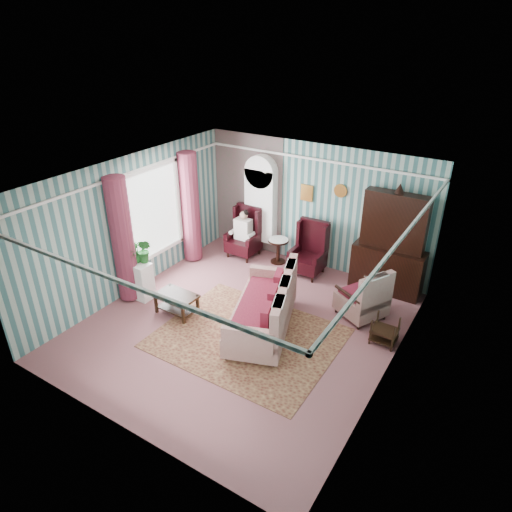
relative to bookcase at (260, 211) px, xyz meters
The scene contains 17 objects.
floor 3.34m from the bookcase, 64.58° to the right, with size 6.00×6.00×0.00m, color #8F5357.
room_shell 2.90m from the bookcase, 74.62° to the right, with size 5.53×6.02×2.91m.
bookcase is the anchor object (origin of this frame).
dresser_hutch 3.25m from the bookcase, ahead, with size 1.50×0.56×2.36m, color black.
wingback_left 0.68m from the bookcase, 122.66° to the right, with size 0.76×0.80×1.25m, color black.
wingback_right 1.63m from the bookcase, 14.57° to the right, with size 0.76×0.80×1.25m, color black.
seated_woman 0.70m from the bookcase, 122.66° to the right, with size 0.44×0.40×1.18m, color silver, non-canonical shape.
round_side_table 1.07m from the bookcase, 20.27° to the right, with size 0.50×0.50×0.60m, color black.
nest_table 4.37m from the bookcase, 26.92° to the right, with size 0.45×0.38×0.54m, color black.
plant_stand 3.39m from the bookcase, 108.49° to the right, with size 0.55×0.35×0.80m, color silver.
rug 3.72m from the bookcase, 62.28° to the right, with size 3.20×2.60×0.01m, color #471E17.
sofa 3.31m from the bookcase, 57.95° to the right, with size 2.26×1.11×1.07m, color #BFAB94.
floral_armchair 3.48m from the bookcase, 23.03° to the right, with size 0.88×0.84×0.96m, color beige.
coffee_table 3.33m from the bookcase, 89.85° to the right, with size 0.82×0.53×0.42m, color black.
potted_plant_a 3.44m from the bookcase, 108.62° to the right, with size 0.35×0.31×0.39m, color #1C4A17.
potted_plant_b 3.15m from the bookcase, 107.10° to the right, with size 0.29×0.24×0.54m, color #24541A.
potted_plant_c 3.28m from the bookcase, 109.72° to the right, with size 0.24×0.24×0.43m, color #214F18.
Camera 1 is at (4.04, -5.98, 5.23)m, focal length 32.00 mm.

